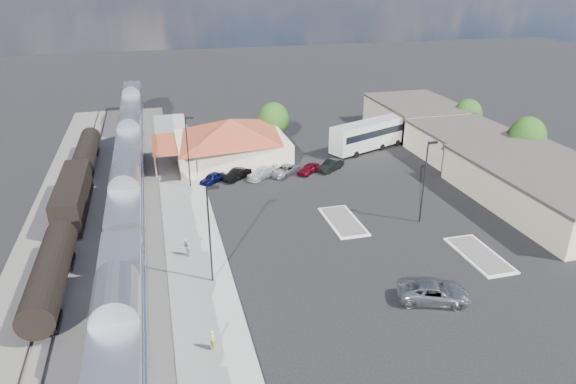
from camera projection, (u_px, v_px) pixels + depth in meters
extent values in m
plane|color=black|center=(313.00, 235.00, 52.37)|extent=(280.00, 280.00, 0.00)
cube|color=#4C4944|center=(102.00, 224.00, 54.51)|extent=(16.00, 100.00, 0.12)
cube|color=gray|center=(189.00, 222.00, 54.84)|extent=(5.50, 92.00, 0.18)
cube|color=silver|center=(121.00, 332.00, 33.62)|extent=(3.00, 20.00, 5.00)
cube|color=black|center=(126.00, 365.00, 34.71)|extent=(2.20, 16.00, 0.60)
cube|color=silver|center=(128.00, 203.00, 52.25)|extent=(3.00, 20.00, 5.00)
cube|color=black|center=(131.00, 227.00, 53.34)|extent=(2.20, 16.00, 0.60)
cube|color=silver|center=(131.00, 142.00, 70.89)|extent=(3.00, 20.00, 5.00)
cube|color=black|center=(133.00, 161.00, 71.98)|extent=(2.20, 16.00, 0.60)
cube|color=silver|center=(133.00, 106.00, 89.52)|extent=(3.00, 20.00, 5.00)
cube|color=black|center=(135.00, 122.00, 90.61)|extent=(2.20, 16.00, 0.60)
cylinder|color=black|center=(50.00, 273.00, 41.96)|extent=(2.80, 14.00, 2.80)
cube|color=black|center=(54.00, 291.00, 42.68)|extent=(2.20, 12.00, 0.60)
cube|color=black|center=(73.00, 196.00, 56.12)|extent=(2.80, 14.00, 3.60)
cube|color=black|center=(76.00, 211.00, 56.87)|extent=(2.20, 12.00, 0.60)
cylinder|color=black|center=(86.00, 151.00, 70.36)|extent=(2.80, 14.00, 2.80)
cube|color=black|center=(88.00, 163.00, 71.07)|extent=(2.20, 12.00, 0.60)
cube|color=beige|center=(232.00, 149.00, 71.90)|extent=(15.00, 12.00, 3.60)
pyramid|color=maroon|center=(231.00, 128.00, 70.67)|extent=(15.30, 12.24, 2.60)
cube|color=maroon|center=(164.00, 144.00, 69.16)|extent=(3.20, 9.60, 0.25)
cube|color=#C6B28C|center=(549.00, 189.00, 58.13)|extent=(14.00, 22.00, 4.20)
cube|color=#3F3833|center=(553.00, 170.00, 57.24)|extent=(14.40, 22.40, 0.30)
cube|color=#C6B28C|center=(461.00, 142.00, 74.14)|extent=(12.00, 18.00, 4.00)
cube|color=#3F3833|center=(463.00, 128.00, 73.29)|extent=(12.40, 18.40, 0.30)
cube|color=#C6B28C|center=(415.00, 116.00, 86.46)|extent=(12.00, 16.00, 4.50)
cube|color=#3F3833|center=(416.00, 102.00, 85.51)|extent=(12.40, 16.40, 0.30)
cube|color=silver|center=(343.00, 221.00, 55.06)|extent=(3.30, 7.50, 0.15)
cube|color=#4C4944|center=(343.00, 221.00, 55.03)|extent=(2.70, 6.90, 0.10)
cube|color=silver|center=(479.00, 255.00, 48.54)|extent=(3.30, 7.50, 0.15)
cube|color=#4C4944|center=(480.00, 254.00, 48.51)|extent=(2.70, 6.90, 0.10)
cylinder|color=black|center=(210.00, 236.00, 42.68)|extent=(0.16, 0.16, 9.00)
cube|color=black|center=(213.00, 188.00, 41.07)|extent=(1.00, 0.25, 0.22)
cylinder|color=black|center=(188.00, 153.00, 62.20)|extent=(0.16, 0.16, 9.00)
cube|color=black|center=(189.00, 118.00, 60.59)|extent=(1.00, 0.25, 0.22)
cylinder|color=black|center=(424.00, 183.00, 53.41)|extent=(0.16, 0.16, 9.00)
cube|color=black|center=(433.00, 143.00, 51.80)|extent=(1.00, 0.25, 0.22)
cylinder|color=#382314|center=(523.00, 156.00, 70.45)|extent=(0.30, 0.30, 2.86)
ellipsoid|color=#1A4413|center=(527.00, 136.00, 69.34)|extent=(4.94, 4.94, 5.46)
cylinder|color=#382314|center=(466.00, 129.00, 82.94)|extent=(0.30, 0.30, 2.55)
ellipsoid|color=#1A4413|center=(468.00, 114.00, 81.95)|extent=(4.41, 4.41, 4.87)
cylinder|color=#382314|center=(274.00, 136.00, 79.16)|extent=(0.30, 0.30, 2.73)
ellipsoid|color=#1A4413|center=(273.00, 119.00, 78.10)|extent=(4.71, 4.71, 5.21)
imported|color=gray|center=(434.00, 293.00, 41.59)|extent=(6.42, 4.50, 1.63)
cube|color=silver|center=(370.00, 134.00, 76.34)|extent=(13.70, 8.01, 3.86)
cube|color=black|center=(370.00, 131.00, 76.16)|extent=(12.71, 7.62, 1.02)
cylinder|color=black|center=(397.00, 143.00, 78.82)|extent=(1.07, 0.71, 1.02)
cylinder|color=black|center=(384.00, 139.00, 80.75)|extent=(1.07, 0.71, 1.02)
cylinder|color=black|center=(356.00, 154.00, 73.85)|extent=(1.07, 0.71, 1.02)
cylinder|color=black|center=(343.00, 150.00, 75.78)|extent=(1.07, 0.71, 1.02)
imported|color=#B7C63E|center=(213.00, 340.00, 36.02)|extent=(0.48, 0.65, 1.63)
imported|color=silver|center=(186.00, 247.00, 47.85)|extent=(0.91, 1.04, 1.82)
imported|color=#0D1244|center=(212.00, 178.00, 65.09)|extent=(3.81, 3.65, 1.28)
imported|color=black|center=(237.00, 174.00, 66.09)|extent=(4.27, 3.77, 1.40)
imported|color=silver|center=(262.00, 173.00, 66.58)|extent=(4.89, 4.37, 1.36)
imported|color=#92949A|center=(285.00, 170.00, 67.62)|extent=(4.89, 4.74, 1.30)
imported|color=maroon|center=(309.00, 169.00, 68.10)|extent=(3.92, 3.58, 1.30)
imported|color=black|center=(331.00, 165.00, 69.09)|extent=(4.41, 3.80, 1.43)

